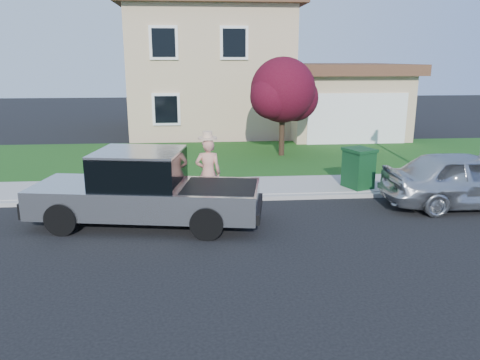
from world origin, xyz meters
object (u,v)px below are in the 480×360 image
pickup_truck (145,190)px  sedan (468,179)px  woman (208,172)px  ornamental_tree (284,93)px  trash_bin (358,168)px

pickup_truck → sedan: (8.49, 0.64, -0.08)m
pickup_truck → sedan: pickup_truck is taller
woman → ornamental_tree: bearing=-115.0°
woman → sedan: size_ratio=0.46×
trash_bin → pickup_truck: bearing=178.3°
pickup_truck → ornamental_tree: 9.01m
pickup_truck → woman: 1.97m
sedan → woman: bearing=86.0°
woman → trash_bin: 4.63m
woman → sedan: woman is taller
ornamental_tree → trash_bin: size_ratio=3.27×
woman → trash_bin: bearing=-165.2°
sedan → trash_bin: (-2.46, 1.66, -0.01)m
ornamental_tree → pickup_truck: bearing=-121.8°
pickup_truck → sedan: 8.51m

